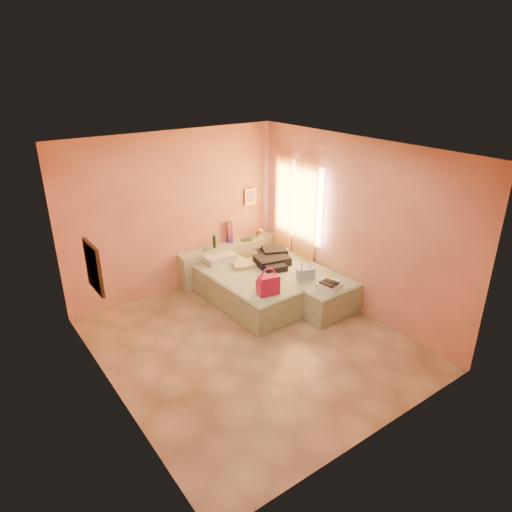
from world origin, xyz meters
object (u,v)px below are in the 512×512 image
(headboard_ledge, at_px, (229,260))
(bed_right, at_px, (299,284))
(flower_vase, at_px, (259,232))
(towel_stack, at_px, (330,285))
(magenta_handbag, at_px, (268,285))
(bed_left, at_px, (244,290))
(blue_handbag, at_px, (306,274))
(water_bottle, at_px, (214,242))
(green_book, at_px, (247,240))

(headboard_ledge, bearing_deg, bed_right, -69.78)
(flower_vase, distance_m, towel_stack, 2.14)
(flower_vase, height_order, magenta_handbag, flower_vase)
(bed_right, bearing_deg, magenta_handbag, -161.62)
(bed_left, distance_m, blue_handbag, 1.07)
(water_bottle, bearing_deg, green_book, -5.64)
(flower_vase, bearing_deg, water_bottle, 174.88)
(bed_left, xyz_separation_m, blue_handbag, (0.76, -0.68, 0.34))
(flower_vase, distance_m, blue_handbag, 1.70)
(headboard_ledge, height_order, magenta_handbag, magenta_handbag)
(headboard_ledge, height_order, bed_left, headboard_ledge)
(headboard_ledge, distance_m, magenta_handbag, 1.86)
(bed_left, distance_m, flower_vase, 1.53)
(bed_right, relative_size, towel_stack, 5.71)
(bed_right, distance_m, water_bottle, 1.75)
(water_bottle, relative_size, magenta_handbag, 0.69)
(headboard_ledge, bearing_deg, magenta_handbag, -103.57)
(water_bottle, relative_size, towel_stack, 0.65)
(magenta_handbag, height_order, blue_handbag, magenta_handbag)
(bed_right, bearing_deg, headboard_ledge, 108.47)
(magenta_handbag, distance_m, towel_stack, 1.01)
(blue_handbag, height_order, towel_stack, blue_handbag)
(bed_right, distance_m, magenta_handbag, 1.09)
(bed_left, relative_size, green_book, 10.37)
(bed_left, xyz_separation_m, towel_stack, (0.86, -1.13, 0.30))
(headboard_ledge, height_order, water_bottle, water_bottle)
(bed_left, height_order, flower_vase, flower_vase)
(bed_right, xyz_separation_m, towel_stack, (-0.04, -0.76, 0.30))
(bed_left, bearing_deg, green_book, 51.47)
(headboard_ledge, distance_m, towel_stack, 2.25)
(green_book, relative_size, flower_vase, 0.85)
(green_book, bearing_deg, water_bottle, 177.70)
(green_book, bearing_deg, bed_left, -123.44)
(water_bottle, height_order, blue_handbag, water_bottle)
(green_book, xyz_separation_m, blue_handbag, (0.00, -1.69, -0.07))
(flower_vase, xyz_separation_m, magenta_handbag, (-1.09, -1.72, -0.11))
(bed_left, height_order, bed_right, same)
(water_bottle, bearing_deg, bed_right, -60.50)
(water_bottle, bearing_deg, headboard_ledge, -5.53)
(bed_left, height_order, water_bottle, water_bottle)
(headboard_ledge, height_order, green_book, green_book)
(bed_left, height_order, green_book, green_book)
(bed_right, bearing_deg, flower_vase, 82.40)
(headboard_ledge, relative_size, towel_stack, 5.86)
(green_book, bearing_deg, bed_right, -80.75)
(blue_handbag, bearing_deg, water_bottle, 130.03)
(headboard_ledge, distance_m, blue_handbag, 1.79)
(flower_vase, bearing_deg, blue_handbag, -99.54)
(water_bottle, distance_m, flower_vase, 0.97)
(blue_handbag, bearing_deg, flower_vase, 99.22)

